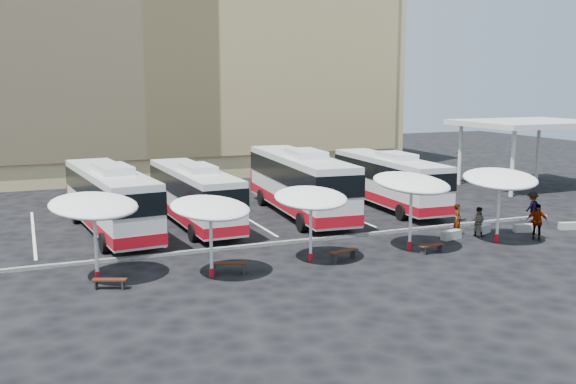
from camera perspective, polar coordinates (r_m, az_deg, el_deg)
name	(u,v)px	position (r m, az deg, el deg)	size (l,w,h in m)	color
ground	(292,246)	(32.34, 0.39, -4.79)	(120.00, 120.00, 0.00)	black
sandstone_building	(159,33)	(62.10, -11.40, 13.70)	(42.00, 18.25, 29.60)	tan
service_canopy	(528,125)	(53.17, 20.57, 5.61)	(10.00, 8.00, 5.20)	silver
curb_divider	(289,242)	(32.77, 0.05, -4.46)	(34.00, 0.25, 0.15)	black
bay_lines	(242,215)	(39.64, -4.10, -2.10)	(24.15, 12.00, 0.01)	white
bus_0	(110,198)	(35.90, -15.54, -0.48)	(3.76, 12.33, 3.85)	silver
bus_1	(194,193)	(36.98, -8.37, -0.12)	(2.99, 11.49, 3.62)	silver
bus_2	(300,181)	(39.33, 1.03, 0.97)	(3.78, 13.26, 4.15)	silver
bus_3	(388,179)	(42.35, 8.92, 1.16)	(3.08, 11.76, 3.70)	silver
sunshade_0	(94,206)	(27.12, -16.88, -1.20)	(4.60, 4.63, 3.71)	silver
sunshade_1	(210,208)	(26.71, -6.91, -1.44)	(4.38, 4.41, 3.48)	silver
sunshade_2	(311,198)	(28.88, 2.05, -0.55)	(3.45, 3.50, 3.48)	silver
sunshade_3	(412,183)	(31.38, 10.93, 0.76)	(4.71, 4.74, 3.89)	silver
sunshade_4	(500,179)	(34.13, 18.33, 1.09)	(4.74, 4.76, 3.86)	silver
wood_bench_0	(110,281)	(26.59, -15.58, -7.66)	(1.39, 0.85, 0.42)	black
wood_bench_1	(229,265)	(27.81, -5.22, -6.48)	(1.57, 0.88, 0.47)	black
wood_bench_2	(344,253)	(29.79, 4.96, -5.40)	(1.54, 0.73, 0.46)	black
wood_bench_3	(432,247)	(31.65, 12.66, -4.77)	(1.37, 0.51, 0.41)	black
conc_bench_0	(451,235)	(34.68, 14.31, -3.71)	(1.21, 0.40, 0.45)	gray
conc_bench_1	(482,229)	(36.40, 16.89, -3.21)	(1.19, 0.40, 0.45)	gray
conc_bench_2	(524,228)	(37.51, 20.28, -3.03)	(1.15, 0.38, 0.43)	gray
conc_bench_3	(568,226)	(39.10, 23.66, -2.78)	(1.06, 0.35, 0.40)	gray
passenger_0	(458,220)	(35.36, 14.84, -2.42)	(0.63, 0.42, 1.74)	black
passenger_1	(479,221)	(35.66, 16.58, -2.52)	(0.77, 0.60, 1.58)	black
passenger_2	(537,222)	(35.82, 21.26, -2.48)	(1.11, 0.46, 1.89)	black
passenger_3	(532,207)	(40.16, 20.88, -1.25)	(1.17, 0.67, 1.81)	black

